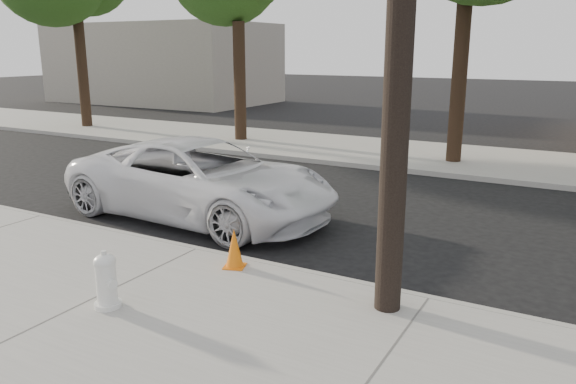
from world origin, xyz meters
name	(u,v)px	position (x,y,z in m)	size (l,w,h in m)	color
ground	(262,224)	(0.00, 0.00, 0.00)	(120.00, 120.00, 0.00)	black
near_sidewalk	(99,301)	(0.00, -4.30, 0.07)	(90.00, 4.40, 0.15)	gray
far_sidewalk	(397,154)	(0.00, 8.50, 0.07)	(90.00, 5.00, 0.15)	gray
curb_near	(198,252)	(0.00, -2.10, 0.07)	(90.00, 0.12, 0.16)	#9E9B93
building_far	(163,63)	(-20.00, 20.00, 2.50)	(14.00, 8.00, 5.00)	gray
police_cruiser	(201,179)	(-1.36, -0.21, 0.82)	(2.70, 5.87, 1.63)	white
fire_hydrant	(106,282)	(0.38, -4.47, 0.50)	(0.40, 0.36, 0.73)	white
traffic_cone	(234,249)	(1.04, -2.50, 0.45)	(0.40, 0.40, 0.62)	orange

